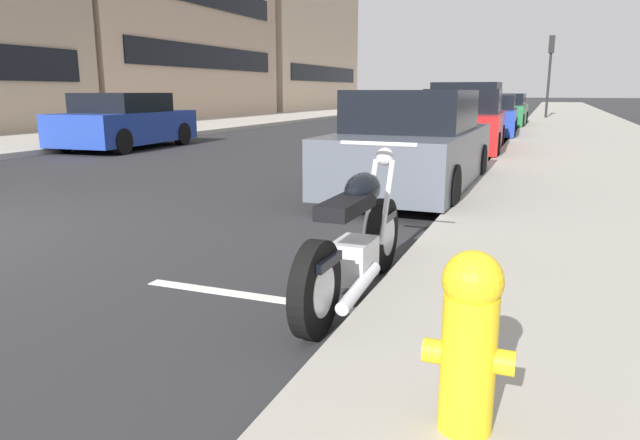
{
  "coord_description": "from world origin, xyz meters",
  "views": [
    {
      "loc": [
        -3.6,
        -6.14,
        1.5
      ],
      "look_at": [
        0.13,
        -4.68,
        0.6
      ],
      "focal_mm": 32.41,
      "sensor_mm": 36.0,
      "label": 1
    }
  ],
  "objects": [
    {
      "name": "traffic_signal_near_corner",
      "position": [
        28.51,
        -5.92,
        3.05
      ],
      "size": [
        0.36,
        0.28,
        4.03
      ],
      "color": "black",
      "rests_on": "sidewalk_near_curb"
    },
    {
      "name": "parked_car_far_down_curb",
      "position": [
        16.12,
        -4.2,
        0.65
      ],
      "size": [
        4.36,
        2.06,
        1.36
      ],
      "rotation": [
        0.0,
        0.0,
        0.04
      ],
      "color": "navy",
      "rests_on": "ground"
    },
    {
      "name": "crossing_truck",
      "position": [
        32.75,
        -1.28,
        1.03
      ],
      "size": [
        2.41,
        5.56,
        1.98
      ],
      "rotation": [
        0.0,
        0.0,
        1.49
      ],
      "color": "#4C5156",
      "rests_on": "ground"
    },
    {
      "name": "townhouse_behind_pole",
      "position": [
        38.07,
        15.37,
        6.14
      ],
      "size": [
        15.3,
        11.24,
        12.27
      ],
      "color": "beige",
      "rests_on": "ground"
    },
    {
      "name": "car_opposite_curb",
      "position": [
        8.79,
        4.24,
        0.68
      ],
      "size": [
        4.18,
        2.11,
        1.44
      ],
      "rotation": [
        0.0,
        0.0,
        3.2
      ],
      "color": "navy",
      "rests_on": "ground"
    },
    {
      "name": "parked_motorcycle",
      "position": [
        0.27,
        -4.9,
        0.42
      ],
      "size": [
        2.09,
        0.62,
        1.11
      ],
      "rotation": [
        0.0,
        0.0,
        -0.01
      ],
      "color": "black",
      "rests_on": "ground"
    },
    {
      "name": "parking_stall_stripe",
      "position": [
        0.0,
        -4.38,
        0.0
      ],
      "size": [
        0.12,
        2.2,
        0.01
      ],
      "primitive_type": "cube",
      "color": "silver",
      "rests_on": "ground"
    },
    {
      "name": "sidewalk_near_curb",
      "position": [
        12.0,
        -7.28,
        0.07
      ],
      "size": [
        120.0,
        4.4,
        0.14
      ],
      "primitive_type": "cube",
      "color": "gray",
      "rests_on": "ground"
    },
    {
      "name": "sidewalk_far_curb",
      "position": [
        12.0,
        7.48,
        0.07
      ],
      "size": [
        120.0,
        5.0,
        0.14
      ],
      "primitive_type": "cube",
      "color": "#ADA89E",
      "rests_on": "ground"
    },
    {
      "name": "parked_car_at_intersection",
      "position": [
        4.92,
        -4.28,
        0.69
      ],
      "size": [
        4.37,
        1.82,
        1.5
      ],
      "rotation": [
        0.0,
        0.0,
        -0.01
      ],
      "color": "#4C515B",
      "rests_on": "ground"
    },
    {
      "name": "parked_car_across_street",
      "position": [
        21.6,
        -4.32,
        0.66
      ],
      "size": [
        4.35,
        1.84,
        1.38
      ],
      "rotation": [
        0.0,
        0.0,
        -0.01
      ],
      "color": "#236638",
      "rests_on": "ground"
    },
    {
      "name": "fire_hydrant",
      "position": [
        -1.4,
        -5.92,
        0.54
      ],
      "size": [
        0.24,
        0.36,
        0.76
      ],
      "color": "gold",
      "rests_on": "sidewalk_near_curb"
    },
    {
      "name": "parked_car_second_in_row",
      "position": [
        10.87,
        -4.18,
        0.71
      ],
      "size": [
        4.41,
        2.03,
        1.53
      ],
      "rotation": [
        0.0,
        0.0,
        0.04
      ],
      "color": "#AD1919",
      "rests_on": "ground"
    }
  ]
}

